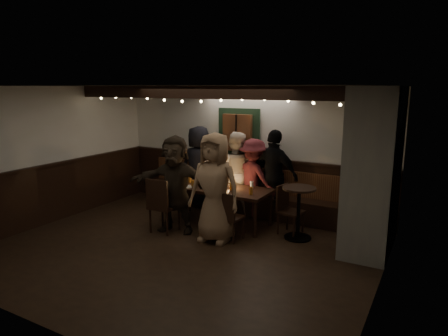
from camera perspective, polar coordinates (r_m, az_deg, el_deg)
The scene contains 13 objects.
room at distance 7.04m, azimuth 7.51°, elevation -0.98°, with size 6.02×5.01×2.62m.
dining_table at distance 7.61m, azimuth -0.76°, elevation -3.22°, with size 1.99×0.85×0.86m.
chair_near_left at distance 7.21m, azimuth -8.99°, elevation -4.90°, with size 0.47×0.47×1.00m.
chair_near_right at distance 6.77m, azimuth 0.56°, elevation -6.57°, with size 0.41×0.41×0.86m.
chair_end at distance 7.23m, azimuth 8.97°, elevation -5.42°, with size 0.46×0.46×0.88m.
high_top at distance 6.98m, azimuth 10.61°, elevation -5.40°, with size 0.57×0.57×0.91m.
person_a at distance 8.67m, azimuth -3.61°, elevation 0.18°, with size 0.86×0.56×1.77m, color black.
person_b at distance 8.44m, azimuth -1.85°, elevation -0.73°, with size 0.58×0.38×1.59m, color #323336.
person_c at distance 8.22m, azimuth 1.65°, elevation -0.68°, with size 0.82×0.64×1.70m, color beige.
person_d at distance 8.02m, azimuth 4.25°, elevation -1.44°, with size 1.02×0.59×1.58m, color #4F1A20.
person_e at distance 7.84m, azimuth 7.20°, elevation -1.04°, with size 1.05×0.44×1.79m, color black.
person_f at distance 7.19m, azimuth -6.99°, elevation -2.30°, with size 1.63×0.52×1.76m, color black.
person_g at distance 6.68m, azimuth -1.33°, elevation -2.83°, with size 0.91×0.59×1.86m, color #967458.
Camera 1 is at (3.58, -4.98, 2.59)m, focal length 32.00 mm.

